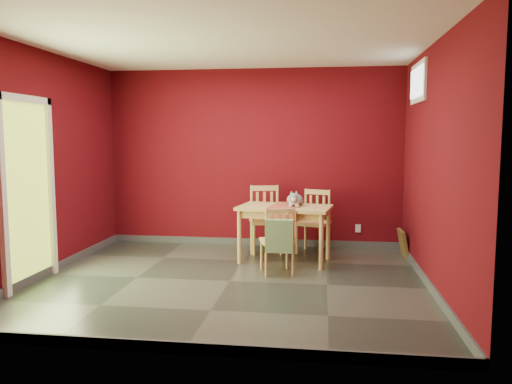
# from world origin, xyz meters

# --- Properties ---
(ground) EXTENTS (4.50, 4.50, 0.00)m
(ground) POSITION_xyz_m (0.00, 0.00, 0.00)
(ground) COLOR #2D342D
(ground) RESTS_ON ground
(room_shell) EXTENTS (4.50, 4.50, 4.50)m
(room_shell) POSITION_xyz_m (0.00, 0.00, 0.05)
(room_shell) COLOR #4F080F
(room_shell) RESTS_ON ground
(doorway) EXTENTS (0.06, 1.01, 2.13)m
(doorway) POSITION_xyz_m (-2.23, -0.40, 1.12)
(doorway) COLOR #B7D838
(doorway) RESTS_ON ground
(window) EXTENTS (0.05, 0.90, 0.50)m
(window) POSITION_xyz_m (2.23, 1.00, 2.35)
(window) COLOR white
(window) RESTS_ON room_shell
(outlet_plate) EXTENTS (0.08, 0.02, 0.12)m
(outlet_plate) POSITION_xyz_m (1.60, 1.99, 0.30)
(outlet_plate) COLOR silver
(outlet_plate) RESTS_ON room_shell
(dining_table) EXTENTS (1.30, 0.89, 0.75)m
(dining_table) POSITION_xyz_m (0.56, 1.02, 0.66)
(dining_table) COLOR tan
(dining_table) RESTS_ON ground
(table_runner) EXTENTS (0.46, 0.78, 0.37)m
(table_runner) POSITION_xyz_m (0.56, 0.89, 0.70)
(table_runner) COLOR #A54330
(table_runner) RESTS_ON dining_table
(chair_far_left) EXTENTS (0.54, 0.54, 0.96)m
(chair_far_left) POSITION_xyz_m (0.24, 1.56, 0.49)
(chair_far_left) COLOR tan
(chair_far_left) RESTS_ON ground
(chair_far_right) EXTENTS (0.53, 0.53, 0.91)m
(chair_far_right) POSITION_xyz_m (0.94, 1.64, 0.46)
(chair_far_right) COLOR tan
(chair_far_right) RESTS_ON ground
(chair_near) EXTENTS (0.48, 0.48, 0.82)m
(chair_near) POSITION_xyz_m (0.52, 0.41, 0.42)
(chair_near) COLOR tan
(chair_near) RESTS_ON ground
(tote_bag) EXTENTS (0.33, 0.19, 0.46)m
(tote_bag) POSITION_xyz_m (0.56, 0.21, 0.51)
(tote_bag) COLOR #6F9A64
(tote_bag) RESTS_ON chair_near
(cat) EXTENTS (0.26, 0.46, 0.22)m
(cat) POSITION_xyz_m (0.69, 1.09, 0.87)
(cat) COLOR slate
(cat) RESTS_ON table_runner
(picture_frame) EXTENTS (0.14, 0.38, 0.38)m
(picture_frame) POSITION_xyz_m (2.19, 1.50, 0.19)
(picture_frame) COLOR brown
(picture_frame) RESTS_ON ground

